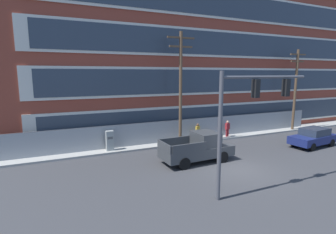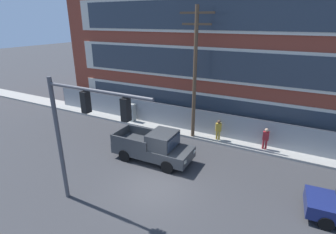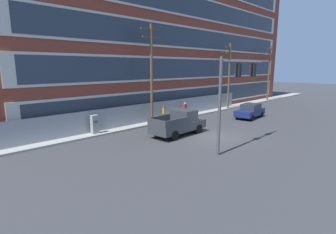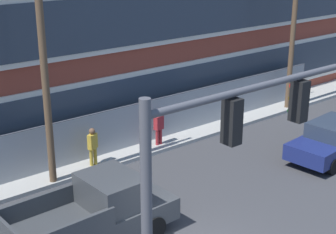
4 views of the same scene
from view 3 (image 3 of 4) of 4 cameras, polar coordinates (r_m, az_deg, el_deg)
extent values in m
plane|color=#38383A|center=(21.69, 10.23, -4.23)|extent=(160.00, 160.00, 0.00)
cube|color=#9E9B93|center=(26.63, -3.35, -1.06)|extent=(80.00, 1.95, 0.16)
cube|color=brown|center=(36.70, -1.29, 15.75)|extent=(44.94, 11.92, 17.38)
cube|color=beige|center=(32.70, 6.09, 4.39)|extent=(41.34, 0.10, 2.50)
cube|color=#2D3844|center=(32.66, 6.17, 4.38)|extent=(39.54, 0.06, 2.09)
cube|color=beige|center=(32.49, 6.21, 10.49)|extent=(41.34, 0.10, 2.50)
cube|color=#2D3844|center=(32.45, 6.30, 10.48)|extent=(39.54, 0.06, 2.09)
cube|color=beige|center=(32.65, 6.34, 16.59)|extent=(41.34, 0.10, 2.50)
cube|color=#2D3844|center=(32.61, 6.43, 16.60)|extent=(39.54, 0.06, 2.09)
cube|color=beige|center=(33.18, 6.48, 22.58)|extent=(41.34, 0.10, 2.50)
cube|color=#2D3844|center=(33.14, 6.57, 22.59)|extent=(39.54, 0.06, 2.09)
cube|color=gray|center=(26.44, -3.99, 0.86)|extent=(30.78, 0.04, 1.99)
cylinder|color=#4C4C51|center=(38.21, 13.73, 3.70)|extent=(0.06, 0.06, 1.99)
cylinder|color=#4C4C51|center=(26.28, -4.02, 3.00)|extent=(30.78, 0.05, 0.05)
cylinder|color=#4C4C51|center=(16.65, 11.16, 2.07)|extent=(0.20, 0.20, 6.21)
cylinder|color=#4C4C51|center=(18.70, 16.09, 11.44)|extent=(5.26, 0.14, 0.14)
cube|color=black|center=(18.18, 15.05, 9.78)|extent=(0.28, 0.32, 0.90)
cylinder|color=#4B0807|center=(18.27, 14.60, 10.68)|extent=(0.04, 0.18, 0.18)
cylinder|color=#503E08|center=(18.27, 14.56, 9.81)|extent=(0.04, 0.18, 0.18)
cylinder|color=green|center=(18.27, 14.52, 8.93)|extent=(0.04, 0.18, 0.18)
cube|color=black|center=(19.95, 18.03, 9.69)|extent=(0.28, 0.32, 0.90)
cylinder|color=red|center=(20.03, 17.61, 10.52)|extent=(0.04, 0.18, 0.18)
cylinder|color=#503E08|center=(20.03, 17.56, 9.72)|extent=(0.04, 0.18, 0.18)
cylinder|color=#0A4011|center=(20.04, 17.52, 8.92)|extent=(0.04, 0.18, 0.18)
cube|color=#383A3D|center=(21.79, 2.23, -1.96)|extent=(5.13, 2.20, 0.70)
cube|color=#383A3D|center=(22.15, 3.46, 0.41)|extent=(1.58, 1.93, 0.94)
cube|color=#283342|center=(22.74, 4.72, 0.68)|extent=(0.11, 1.68, 0.71)
cube|color=#383A3D|center=(21.49, -1.70, -0.42)|extent=(2.54, 0.19, 0.56)
cube|color=#383A3D|center=(20.19, 2.17, -1.16)|extent=(2.54, 0.19, 0.56)
cube|color=#383A3D|center=(19.88, -2.50, -1.36)|extent=(0.16, 1.97, 0.56)
cylinder|color=black|center=(23.59, 2.93, -1.83)|extent=(0.81, 0.28, 0.80)
cylinder|color=black|center=(22.44, 6.61, -2.56)|extent=(0.81, 0.28, 0.80)
cylinder|color=black|center=(21.43, -2.37, -3.14)|extent=(0.81, 0.28, 0.80)
cylinder|color=black|center=(20.16, 1.39, -4.04)|extent=(0.81, 0.28, 0.80)
cube|color=white|center=(24.14, 4.95, -0.46)|extent=(0.07, 0.24, 0.16)
cube|color=white|center=(23.29, 7.71, -0.94)|extent=(0.07, 0.24, 0.16)
cube|color=navy|center=(30.29, 17.39, 0.99)|extent=(4.45, 2.18, 0.64)
cube|color=#283342|center=(30.35, 17.58, 2.19)|extent=(2.29, 1.77, 0.60)
cylinder|color=black|center=(28.81, 17.86, -0.17)|extent=(0.66, 0.26, 0.64)
cylinder|color=black|center=(29.47, 14.84, 0.23)|extent=(0.66, 0.26, 0.64)
cylinder|color=black|center=(31.27, 19.73, 0.55)|extent=(0.66, 0.26, 0.64)
cylinder|color=black|center=(31.88, 16.90, 0.91)|extent=(0.66, 0.26, 0.64)
cylinder|color=brown|center=(25.00, -3.60, 8.88)|extent=(0.26, 0.26, 9.44)
cube|color=brown|center=(25.20, -3.72, 18.52)|extent=(2.43, 0.14, 0.14)
cube|color=brown|center=(25.12, -3.70, 16.93)|extent=(2.06, 0.14, 0.14)
cylinder|color=brown|center=(35.58, 13.14, 8.50)|extent=(0.26, 0.26, 8.53)
cube|color=brown|center=(35.64, 13.41, 14.55)|extent=(2.11, 0.14, 0.14)
cube|color=brown|center=(35.60, 13.36, 13.43)|extent=(1.79, 0.14, 0.14)
cylinder|color=brown|center=(46.21, 21.10, 8.75)|extent=(0.26, 0.26, 8.84)
cube|color=brown|center=(46.28, 21.44, 13.59)|extent=(2.22, 0.14, 0.14)
cube|color=brown|center=(46.24, 21.38, 12.73)|extent=(1.89, 0.14, 0.14)
cube|color=#939993|center=(22.38, -15.67, -1.75)|extent=(0.57, 0.43, 1.71)
cube|color=#515151|center=(22.12, -15.43, -0.98)|extent=(0.40, 0.02, 0.20)
cylinder|color=#B7932D|center=(26.92, -1.01, -0.17)|extent=(0.14, 0.14, 0.85)
cylinder|color=#B7932D|center=(27.04, -0.74, -0.11)|extent=(0.14, 0.14, 0.85)
cube|color=#B7932D|center=(26.85, -0.88, 1.38)|extent=(0.47, 0.40, 0.60)
sphere|color=brown|center=(26.78, -0.88, 2.26)|extent=(0.24, 0.24, 0.24)
cylinder|color=maroon|center=(29.30, 3.57, 0.73)|extent=(0.14, 0.14, 0.85)
cylinder|color=maroon|center=(29.43, 3.81, 0.77)|extent=(0.14, 0.14, 0.85)
cube|color=maroon|center=(29.24, 3.71, 2.15)|extent=(0.43, 0.29, 0.60)
sphere|color=tan|center=(29.18, 3.72, 2.96)|extent=(0.24, 0.24, 0.24)
camera|label=1|loc=(6.58, 52.58, 10.73)|focal=28.00mm
camera|label=2|loc=(23.75, 42.29, 15.23)|focal=28.00mm
camera|label=4|loc=(9.95, 29.73, 27.31)|focal=55.00mm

